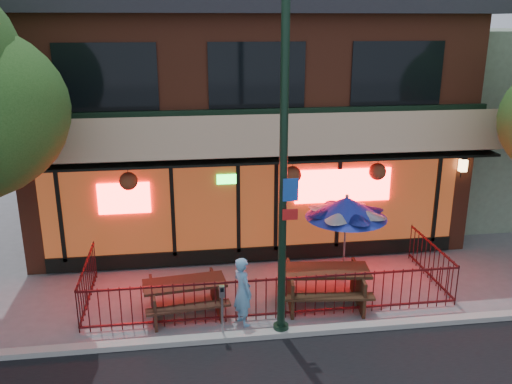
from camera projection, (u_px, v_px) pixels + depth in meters
ground at (277, 323)px, 11.78m from camera, size 80.00×80.00×0.00m
curb at (282, 333)px, 11.29m from camera, size 80.00×0.25×0.12m
restaurant_building at (240, 92)px, 17.25m from camera, size 12.96×9.49×8.05m
neighbor_building at (488, 117)px, 19.34m from camera, size 6.00×7.00×6.00m
patio_fence at (274, 286)px, 12.06m from camera, size 8.44×2.62×1.00m
street_light at (283, 190)px, 10.45m from camera, size 0.43×0.32×7.00m
picnic_table_left at (185, 293)px, 12.02m from camera, size 1.95×1.58×0.77m
picnic_table_right at (324, 281)px, 12.43m from camera, size 2.19×1.78×0.87m
patio_umbrella at (346, 207)px, 13.15m from camera, size 2.00×1.99×2.28m
pedestrian at (243, 291)px, 11.54m from camera, size 0.57×0.67×1.55m
parking_meter_near at (222, 303)px, 11.00m from camera, size 0.11×0.10×1.19m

